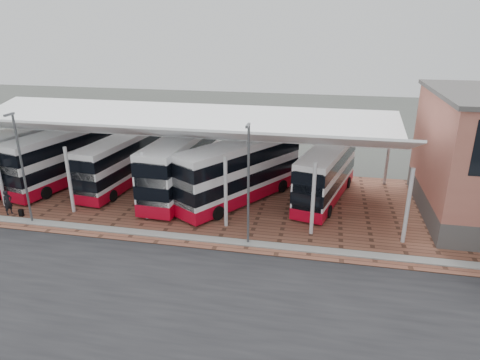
{
  "coord_description": "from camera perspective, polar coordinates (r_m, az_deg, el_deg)",
  "views": [
    {
      "loc": [
        6.48,
        -18.23,
        13.71
      ],
      "look_at": [
        0.99,
        8.61,
        3.56
      ],
      "focal_mm": 32.0,
      "sensor_mm": 36.0,
      "label": 1
    }
  ],
  "objects": [
    {
      "name": "north_kerb",
      "position": [
        28.72,
        -2.93,
        -8.06
      ],
      "size": [
        120.0,
        0.8,
        0.14
      ],
      "primitive_type": "cube",
      "color": "gray",
      "rests_on": "ground"
    },
    {
      "name": "canopy",
      "position": [
        35.4,
        -9.47,
        7.13
      ],
      "size": [
        37.0,
        11.63,
        7.07
      ],
      "color": "silver",
      "rests_on": "ground"
    },
    {
      "name": "pedestrian",
      "position": [
        36.49,
        -28.55,
        -2.66
      ],
      "size": [
        0.62,
        0.79,
        1.89
      ],
      "primitive_type": "imported",
      "rotation": [
        0.0,
        0.0,
        1.3
      ],
      "color": "black",
      "rests_on": "forecourt"
    },
    {
      "name": "bus_0",
      "position": [
        42.56,
        -27.63,
        2.57
      ],
      "size": [
        4.12,
        11.78,
        4.75
      ],
      "rotation": [
        0.0,
        0.0,
        -0.13
      ],
      "color": "white",
      "rests_on": "forecourt"
    },
    {
      "name": "bus_3",
      "position": [
        36.03,
        -7.76,
        2.02
      ],
      "size": [
        3.45,
        12.09,
        4.93
      ],
      "rotation": [
        0.0,
        0.0,
        -0.05
      ],
      "color": "white",
      "rests_on": "forecourt"
    },
    {
      "name": "road",
      "position": [
        22.95,
        -7.57,
        -16.54
      ],
      "size": [
        120.0,
        14.0,
        0.02
      ],
      "primitive_type": "cube",
      "color": "black",
      "rests_on": "ground"
    },
    {
      "name": "forecourt",
      "position": [
        34.39,
        3.12,
        -3.15
      ],
      "size": [
        72.0,
        16.0,
        0.06
      ],
      "primitive_type": "cube",
      "color": "brown",
      "rests_on": "ground"
    },
    {
      "name": "lamp_west",
      "position": [
        33.28,
        -27.1,
        1.71
      ],
      "size": [
        0.16,
        0.9,
        8.07
      ],
      "color": "#525459",
      "rests_on": "ground"
    },
    {
      "name": "bus_1",
      "position": [
        41.11,
        -22.35,
        2.84
      ],
      "size": [
        5.11,
        11.89,
        4.77
      ],
      "rotation": [
        0.0,
        0.0,
        -0.22
      ],
      "color": "white",
      "rests_on": "forecourt"
    },
    {
      "name": "bus_5",
      "position": [
        35.08,
        11.41,
        0.8
      ],
      "size": [
        4.89,
        10.87,
        4.36
      ],
      "rotation": [
        0.0,
        0.0,
        -0.24
      ],
      "color": "white",
      "rests_on": "forecourt"
    },
    {
      "name": "suitcase",
      "position": [
        35.96,
        -27.15,
        -3.9
      ],
      "size": [
        0.32,
        0.23,
        0.55
      ],
      "primitive_type": "cube",
      "color": "black",
      "rests_on": "forecourt"
    },
    {
      "name": "bus_4",
      "position": [
        34.01,
        -0.01,
        1.05
      ],
      "size": [
        8.6,
        11.5,
        4.89
      ],
      "rotation": [
        0.0,
        0.0,
        -0.56
      ],
      "color": "white",
      "rests_on": "forecourt"
    },
    {
      "name": "lamp_east",
      "position": [
        26.61,
        1.12,
        -0.26
      ],
      "size": [
        0.16,
        0.9,
        8.07
      ],
      "color": "#525459",
      "rests_on": "ground"
    },
    {
      "name": "bus_2",
      "position": [
        38.69,
        -15.63,
        2.27
      ],
      "size": [
        3.51,
        10.72,
        4.34
      ],
      "rotation": [
        0.0,
        0.0,
        -0.11
      ],
      "color": "white",
      "rests_on": "forecourt"
    },
    {
      "name": "ground",
      "position": [
        23.72,
        -6.77,
        -15.16
      ],
      "size": [
        140.0,
        140.0,
        0.0
      ],
      "primitive_type": "plane",
      "color": "#3E413D"
    }
  ]
}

